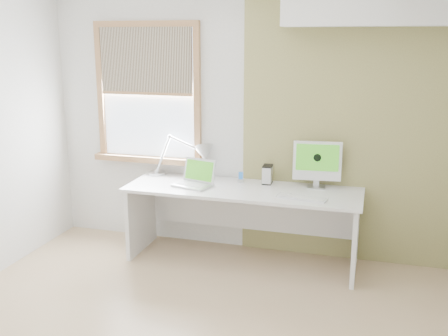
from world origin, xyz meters
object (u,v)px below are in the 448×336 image
at_px(desk, 244,206).
at_px(laptop, 195,179).
at_px(imac, 317,162).
at_px(desk_lamp, 195,156).
at_px(external_drive, 267,174).

distance_m(desk, laptop, 0.53).
distance_m(desk, imac, 0.81).
height_order(desk_lamp, imac, imac).
bearing_deg(external_drive, imac, 0.12).
bearing_deg(desk, laptop, -170.79).
relative_size(laptop, imac, 0.90).
xyz_separation_m(desk, laptop, (-0.46, -0.07, 0.25)).
relative_size(desk, external_drive, 12.15).
distance_m(desk, external_drive, 0.38).
distance_m(desk_lamp, imac, 1.21).
distance_m(desk_lamp, external_drive, 0.75).
bearing_deg(external_drive, laptop, -159.47).
bearing_deg(desk, desk_lamp, 160.92).
bearing_deg(desk, external_drive, 41.79).
bearing_deg(laptop, desk, 9.21).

